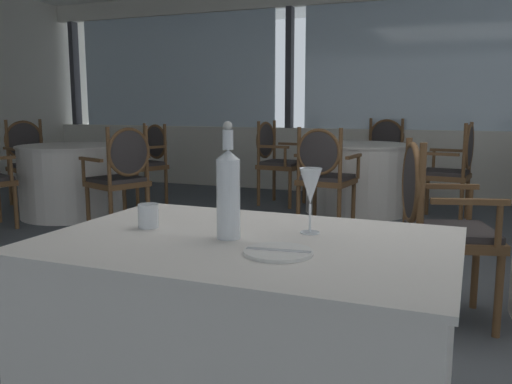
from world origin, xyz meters
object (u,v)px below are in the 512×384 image
at_px(dining_chair_0_1, 324,170).
at_px(dining_chair_3_1, 434,216).
at_px(dining_chair_2_0, 122,170).
at_px(side_plate, 278,252).
at_px(water_tumbler, 148,216).
at_px(dining_chair_0_2, 455,164).
at_px(dining_chair_0_0, 275,155).
at_px(dining_chair_2_2, 29,156).
at_px(water_bottle, 228,191).
at_px(wine_glass, 311,188).
at_px(dining_chair_0_3, 383,152).
at_px(dining_chair_2_1, 147,157).

xyz_separation_m(dining_chair_0_1, dining_chair_3_1, (1.10, -1.88, 0.01)).
height_order(dining_chair_0_1, dining_chair_2_0, dining_chair_2_0).
bearing_deg(dining_chair_2_0, side_plate, 153.86).
relative_size(water_tumbler, dining_chair_0_2, 0.08).
relative_size(side_plate, water_tumbler, 2.42).
relative_size(water_tumbler, dining_chair_0_0, 0.08).
bearing_deg(water_tumbler, dining_chair_3_1, 59.71).
bearing_deg(dining_chair_2_0, water_tumbler, 148.88).
height_order(dining_chair_0_0, dining_chair_2_2, dining_chair_2_2).
bearing_deg(water_bottle, dining_chair_2_2, 140.75).
xyz_separation_m(dining_chair_0_0, dining_chair_3_1, (1.98, -2.98, 0.00)).
bearing_deg(dining_chair_3_1, dining_chair_2_0, 141.39).
bearing_deg(dining_chair_0_2, water_bottle, 89.49).
xyz_separation_m(water_bottle, water_tumbler, (-0.32, 0.04, -0.11)).
height_order(wine_glass, dining_chair_0_0, dining_chair_0_0).
relative_size(dining_chair_0_0, dining_chair_2_0, 1.01).
bearing_deg(water_bottle, dining_chair_0_2, 82.89).
bearing_deg(side_plate, dining_chair_0_1, 102.85).
relative_size(dining_chair_0_0, dining_chair_2_2, 0.98).
relative_size(wine_glass, dining_chair_0_0, 0.22).
bearing_deg(dining_chair_3_1, dining_chair_0_1, 104.53).
bearing_deg(dining_chair_0_2, side_plate, 92.35).
bearing_deg(dining_chair_0_0, dining_chair_3_1, -49.81).
xyz_separation_m(dining_chair_0_3, dining_chair_2_1, (-2.50, -1.43, -0.02)).
relative_size(dining_chair_2_0, dining_chair_3_1, 0.99).
relative_size(side_plate, dining_chair_0_2, 0.20).
relative_size(side_plate, dining_chair_0_0, 0.20).
distance_m(water_bottle, dining_chair_0_2, 4.26).
relative_size(water_tumbler, dining_chair_3_1, 0.08).
relative_size(wine_glass, dining_chair_0_3, 0.21).
xyz_separation_m(dining_chair_0_0, dining_chair_2_2, (-2.65, -1.09, -0.00)).
height_order(side_plate, dining_chair_0_1, dining_chair_0_1).
bearing_deg(dining_chair_2_0, dining_chair_3_1, 178.85).
bearing_deg(water_tumbler, dining_chair_0_0, 104.55).
bearing_deg(dining_chair_0_0, dining_chair_0_2, 0.00).
height_order(dining_chair_2_0, dining_chair_2_1, dining_chair_2_0).
distance_m(dining_chair_0_3, dining_chair_3_1, 3.96).
bearing_deg(dining_chair_0_3, wine_glass, 12.89).
bearing_deg(dining_chair_0_0, dining_chair_2_0, -108.68).
xyz_separation_m(dining_chair_0_1, dining_chair_2_2, (-3.53, 0.02, 0.00)).
bearing_deg(dining_chair_0_0, wine_glass, -62.04).
bearing_deg(dining_chair_2_0, dining_chair_2_1, -44.81).
xyz_separation_m(water_tumbler, dining_chair_2_0, (-1.99, 2.61, -0.23)).
bearing_deg(water_tumbler, wine_glass, 13.30).
bearing_deg(dining_chair_2_2, water_bottle, -17.71).
relative_size(side_plate, dining_chair_0_1, 0.21).
relative_size(dining_chair_0_0, dining_chair_0_1, 1.02).
height_order(dining_chair_0_3, dining_chair_3_1, dining_chair_0_3).
relative_size(dining_chair_0_0, dining_chair_0_2, 0.99).
xyz_separation_m(dining_chair_0_2, dining_chair_3_1, (-0.01, -2.75, -0.00)).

